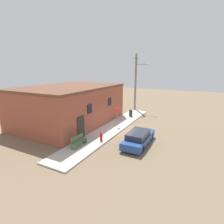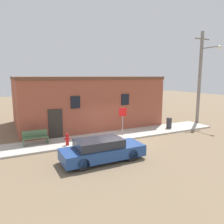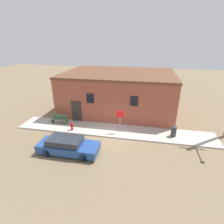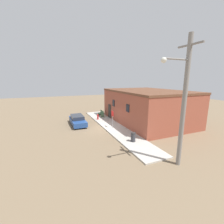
{
  "view_description": "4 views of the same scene",
  "coord_description": "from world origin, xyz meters",
  "px_view_note": "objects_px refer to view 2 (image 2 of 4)",
  "views": [
    {
      "loc": [
        -16.27,
        -7.01,
        6.43
      ],
      "look_at": [
        -0.12,
        1.26,
        1.9
      ],
      "focal_mm": 28.0,
      "sensor_mm": 36.0,
      "label": 1
    },
    {
      "loc": [
        -7.23,
        -12.88,
        4.53
      ],
      "look_at": [
        -0.12,
        1.26,
        1.9
      ],
      "focal_mm": 35.0,
      "sensor_mm": 36.0,
      "label": 2
    },
    {
      "loc": [
        2.66,
        -12.71,
        7.9
      ],
      "look_at": [
        -0.12,
        1.26,
        1.9
      ],
      "focal_mm": 28.0,
      "sensor_mm": 36.0,
      "label": 3
    },
    {
      "loc": [
        16.8,
        -5.8,
        5.87
      ],
      "look_at": [
        -0.12,
        1.26,
        1.9
      ],
      "focal_mm": 24.0,
      "sensor_mm": 36.0,
      "label": 4
    }
  ],
  "objects_px": {
    "parked_car": "(102,150)",
    "trash_bin": "(169,123)",
    "stop_sign": "(123,116)",
    "utility_pole": "(201,76)",
    "fire_hydrant": "(67,139)",
    "bench": "(35,138)"
  },
  "relations": [
    {
      "from": "parked_car",
      "to": "trash_bin",
      "type": "bearing_deg",
      "value": 25.55
    },
    {
      "from": "stop_sign",
      "to": "parked_car",
      "type": "relative_size",
      "value": 0.46
    },
    {
      "from": "utility_pole",
      "to": "parked_car",
      "type": "bearing_deg",
      "value": -159.11
    },
    {
      "from": "stop_sign",
      "to": "trash_bin",
      "type": "distance_m",
      "value": 4.74
    },
    {
      "from": "fire_hydrant",
      "to": "parked_car",
      "type": "height_order",
      "value": "parked_car"
    },
    {
      "from": "bench",
      "to": "trash_bin",
      "type": "distance_m",
      "value": 10.81
    },
    {
      "from": "stop_sign",
      "to": "bench",
      "type": "distance_m",
      "value": 6.28
    },
    {
      "from": "trash_bin",
      "to": "parked_car",
      "type": "bearing_deg",
      "value": -154.45
    },
    {
      "from": "trash_bin",
      "to": "utility_pole",
      "type": "distance_m",
      "value": 6.06
    },
    {
      "from": "fire_hydrant",
      "to": "stop_sign",
      "type": "relative_size",
      "value": 0.38
    },
    {
      "from": "fire_hydrant",
      "to": "parked_car",
      "type": "relative_size",
      "value": 0.18
    },
    {
      "from": "bench",
      "to": "parked_car",
      "type": "bearing_deg",
      "value": -56.47
    },
    {
      "from": "bench",
      "to": "utility_pole",
      "type": "bearing_deg",
      "value": 1.76
    },
    {
      "from": "fire_hydrant",
      "to": "bench",
      "type": "distance_m",
      "value": 2.13
    },
    {
      "from": "parked_car",
      "to": "fire_hydrant",
      "type": "bearing_deg",
      "value": 108.29
    },
    {
      "from": "fire_hydrant",
      "to": "bench",
      "type": "height_order",
      "value": "bench"
    },
    {
      "from": "bench",
      "to": "utility_pole",
      "type": "relative_size",
      "value": 0.18
    },
    {
      "from": "fire_hydrant",
      "to": "bench",
      "type": "xyz_separation_m",
      "value": [
        -1.8,
        1.14,
        0.04
      ]
    },
    {
      "from": "fire_hydrant",
      "to": "stop_sign",
      "type": "distance_m",
      "value": 4.52
    },
    {
      "from": "stop_sign",
      "to": "trash_bin",
      "type": "xyz_separation_m",
      "value": [
        4.64,
        0.16,
        -1.0
      ]
    },
    {
      "from": "utility_pole",
      "to": "parked_car",
      "type": "relative_size",
      "value": 1.92
    },
    {
      "from": "fire_hydrant",
      "to": "stop_sign",
      "type": "bearing_deg",
      "value": 6.65
    }
  ]
}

